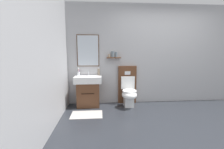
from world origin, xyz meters
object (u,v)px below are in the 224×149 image
(vanity_sink_left, at_px, (88,90))
(soap_dispenser, at_px, (99,72))
(toothbrush_cup, at_px, (79,73))
(toilet, at_px, (128,91))

(vanity_sink_left, distance_m, soap_dispenser, 0.54)
(toothbrush_cup, bearing_deg, toilet, -7.25)
(toilet, xyz_separation_m, toothbrush_cup, (-1.27, 0.16, 0.45))
(vanity_sink_left, distance_m, toilet, 1.02)
(vanity_sink_left, height_order, soap_dispenser, soap_dispenser)
(vanity_sink_left, relative_size, toilet, 0.77)
(toilet, distance_m, soap_dispenser, 0.91)
(toilet, bearing_deg, soap_dispenser, 167.20)
(toilet, height_order, soap_dispenser, toilet)
(vanity_sink_left, bearing_deg, toothbrush_cup, 149.54)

